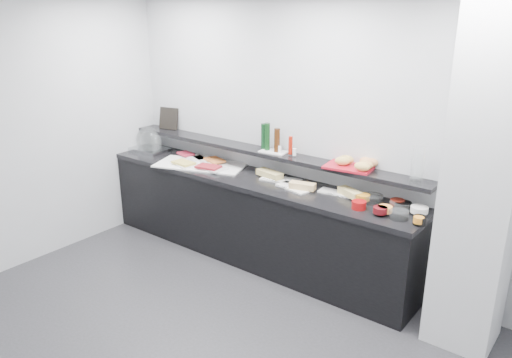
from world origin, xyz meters
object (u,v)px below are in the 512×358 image
Objects in this scene: cloche_base at (149,149)px; condiment_tray at (274,152)px; sandwich_plate_mid at (294,188)px; framed_print at (169,118)px; carafe at (418,164)px; bread_tray at (349,167)px.

cloche_base is 1.67× the size of condiment_tray.
cloche_base is 2.12m from sandwich_plate_mid.
carafe is at bearing -13.54° from framed_print.
condiment_tray is (1.61, -0.06, -0.12)m from framed_print.
cloche_base is 1.27× the size of sandwich_plate_mid.
bread_tray is 1.42× the size of carafe.
sandwich_plate_mid is 1.39× the size of framed_print.
cloche_base is 1.76m from condiment_tray.
condiment_tray is 0.85m from bread_tray.
framed_print reaches higher than cloche_base.
carafe reaches higher than sandwich_plate_mid.
framed_print is at bearing -173.63° from sandwich_plate_mid.
framed_print is 3.08m from carafe.
carafe is (0.62, 0.01, 0.14)m from bread_tray.
carafe reaches higher than framed_print.
condiment_tray is 0.92× the size of carafe.
framed_print is (0.13, 0.22, 0.36)m from cloche_base.
condiment_tray reaches higher than sandwich_plate_mid.
sandwich_plate_mid is (2.12, -0.04, -0.01)m from cloche_base.
carafe is (1.48, 0.01, 0.14)m from condiment_tray.
cloche_base is 1.08× the size of bread_tray.
sandwich_plate_mid is 0.57m from bread_tray.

